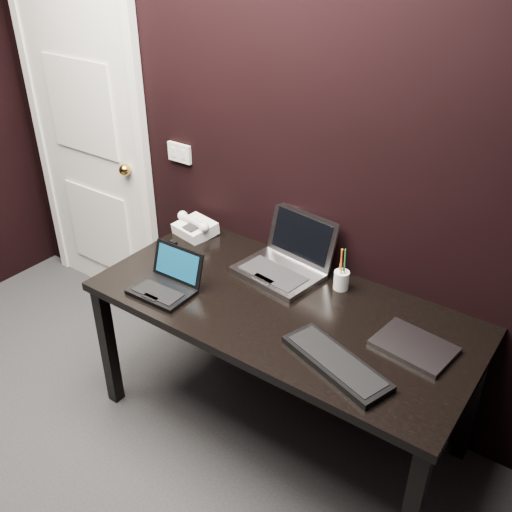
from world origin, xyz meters
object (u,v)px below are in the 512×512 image
Objects in this scene: ext_keyboard at (336,363)px; pen_cup at (341,279)px; netbook at (166,283)px; mobile_phone at (173,251)px; door at (89,140)px; desk_phone at (195,227)px; desk at (281,319)px; closed_laptop at (414,346)px; silver_laptop at (284,263)px.

pen_cup is (-0.24, 0.47, 0.03)m from ext_keyboard.
netbook is 3.26× the size of mobile_phone.
desk_phone is (0.92, -0.11, -0.26)m from door.
closed_laptop is at bearing 5.45° from desk.
netbook is 0.30m from mobile_phone.
silver_laptop is (-0.14, 0.23, 0.13)m from desk.
silver_laptop is at bearing -173.50° from pen_cup.
ext_keyboard is at bearing -16.09° from door.
mobile_phone is at bearing -163.85° from pen_cup.
desk_phone is at bearing 156.84° from ext_keyboard.
door is at bearing 174.50° from silver_laptop.
desk is 7.01× the size of desk_phone.
pen_cup is at bearing 36.77° from netbook.
closed_laptop is at bearing 14.04° from netbook.
mobile_phone is (-0.18, 0.24, -0.00)m from netbook.
netbook is 1.36× the size of pen_cup.
ext_keyboard is (0.87, 0.00, -0.02)m from netbook.
desk_phone reaches higher than ext_keyboard.
door reaches higher than pen_cup.
desk_phone is (-1.31, 0.21, 0.03)m from closed_laptop.
netbook is 1.16× the size of desk_phone.
desk is at bearing -119.43° from pen_cup.
closed_laptop is at bearing -13.53° from silver_laptop.
ext_keyboard is 2.36× the size of pen_cup.
desk_phone reaches higher than desk.
desk is 0.33m from pen_cup.
silver_laptop is (0.35, 0.44, 0.01)m from netbook.
door is 8.83× the size of desk_phone.
pen_cup is at bearing 116.42° from ext_keyboard.
door reaches higher than silver_laptop.
ext_keyboard is 1.51× the size of closed_laptop.
door is 7.63× the size of netbook.
ext_keyboard is 1.21m from desk_phone.
closed_laptop is 3.74× the size of mobile_phone.
netbook is at bearing -128.21° from silver_laptop.
pen_cup reaches higher than desk_phone.
silver_laptop is 0.29m from pen_cup.
closed_laptop is 1.56× the size of pen_cup.
netbook is at bearing -156.47° from desk.
pen_cup reaches higher than netbook.
pen_cup is (-0.44, 0.21, 0.04)m from closed_laptop.
pen_cup is at bearing -0.18° from desk_phone.
pen_cup is (0.81, 0.24, 0.02)m from mobile_phone.
closed_laptop is at bearing -25.37° from pen_cup.
desk is 0.30m from silver_laptop.
ext_keyboard is 0.33m from closed_laptop.
desk is at bearing 23.53° from netbook.
pen_cup is at bearing 154.63° from closed_laptop.
closed_laptop is 1.33m from desk_phone.
silver_laptop is at bearing -5.50° from door.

